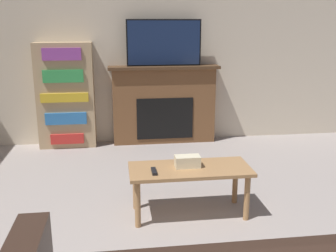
{
  "coord_description": "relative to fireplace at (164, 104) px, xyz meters",
  "views": [
    {
      "loc": [
        -0.27,
        -0.81,
        1.68
      ],
      "look_at": [
        0.22,
        2.8,
        0.71
      ],
      "focal_mm": 42.0,
      "sensor_mm": 36.0,
      "label": 1
    }
  ],
  "objects": [
    {
      "name": "wall_back",
      "position": [
        -0.4,
        0.14,
        0.8
      ],
      "size": [
        6.84,
        0.06,
        2.7
      ],
      "color": "beige",
      "rests_on": "ground_plane"
    },
    {
      "name": "fireplace",
      "position": [
        0.0,
        0.0,
        0.0
      ],
      "size": [
        1.53,
        0.28,
        1.09
      ],
      "color": "brown",
      "rests_on": "ground_plane"
    },
    {
      "name": "tv",
      "position": [
        -0.0,
        -0.02,
        0.85
      ],
      "size": [
        1.01,
        0.03,
        0.62
      ],
      "color": "black",
      "rests_on": "fireplace"
    },
    {
      "name": "coffee_table",
      "position": [
        -0.05,
        -2.21,
        -0.17
      ],
      "size": [
        1.06,
        0.46,
        0.44
      ],
      "color": "#A87A4C",
      "rests_on": "ground_plane"
    },
    {
      "name": "tissue_box",
      "position": [
        -0.06,
        -2.19,
        -0.06
      ],
      "size": [
        0.22,
        0.12,
        0.1
      ],
      "color": "beige",
      "rests_on": "coffee_table"
    },
    {
      "name": "remote_control",
      "position": [
        -0.37,
        -2.29,
        -0.09
      ],
      "size": [
        0.04,
        0.15,
        0.02
      ],
      "color": "black",
      "rests_on": "coffee_table"
    },
    {
      "name": "bookshelf",
      "position": [
        -1.34,
        -0.02,
        0.16
      ],
      "size": [
        0.76,
        0.29,
        1.42
      ],
      "color": "tan",
      "rests_on": "ground_plane"
    }
  ]
}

